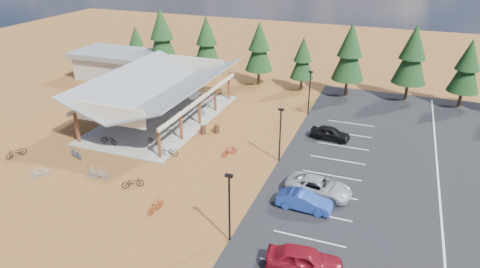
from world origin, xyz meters
The scene contains 38 objects.
ground centered at (0.00, 0.00, 0.00)m, with size 140.00×140.00×0.00m, color brown.
asphalt_lot centered at (18.50, 3.00, 0.02)m, with size 27.00×44.00×0.04m, color black.
concrete_pad centered at (-10.00, 7.00, 0.05)m, with size 10.60×18.60×0.10m, color gray.
bike_pavilion centered at (-10.00, 7.00, 3.82)m, with size 11.65×19.40×4.97m.
outbuilding centered at (-24.00, 18.00, 2.03)m, with size 11.00×7.00×3.90m.
lamp_post_0 centered at (5.00, -10.00, 2.98)m, with size 0.50×0.25×5.14m.
lamp_post_1 centered at (5.00, 2.00, 2.98)m, with size 0.50×0.25×5.14m.
lamp_post_2 centered at (5.00, 14.00, 2.98)m, with size 0.50×0.25×5.14m.
trash_bin_0 centered at (-3.96, 4.86, 0.45)m, with size 0.60×0.60×0.90m, color #422517.
trash_bin_1 centered at (-2.79, 5.63, 0.45)m, with size 0.60×0.60×0.90m, color #422517.
pine_0 centered at (-23.43, 22.90, 4.04)m, with size 2.84×2.84×6.63m.
pine_1 centered at (-17.81, 21.01, 5.98)m, with size 4.20×4.20×9.79m.
pine_2 centered at (-11.43, 22.19, 5.43)m, with size 3.82×3.82×8.89m.
pine_3 centered at (-3.75, 22.23, 5.29)m, with size 3.72×3.72×8.66m.
pine_4 centered at (2.27, 21.95, 4.36)m, with size 3.06×3.06×7.14m.
pine_5 centered at (8.13, 21.76, 5.71)m, with size 4.01×4.01×9.35m.
pine_6 centered at (15.33, 22.89, 5.79)m, with size 4.07×4.07×9.47m.
pine_7 centered at (21.39, 22.62, 5.06)m, with size 3.56×3.56×8.28m.
bike_0 centered at (-11.49, -0.80, 0.60)m, with size 0.67×1.92×1.01m, color black.
bike_1 centered at (-12.99, 6.09, 0.57)m, with size 0.44×1.57×0.94m, color gray.
bike_2 centered at (-12.28, 7.40, 0.57)m, with size 0.62×1.78×0.93m, color #0F448D.
bike_3 centered at (-10.98, 14.18, 0.58)m, with size 0.45×1.59×0.96m, color maroon.
bike_4 centered at (-7.40, 0.78, 0.53)m, with size 0.57×1.64×0.86m, color black.
bike_5 centered at (-7.62, 3.54, 0.60)m, with size 0.47×1.65×0.99m, color #A1A2A9.
bike_6 centered at (-6.39, 9.31, 0.53)m, with size 0.57×1.65×0.86m, color #214F93.
bike_7 centered at (-8.24, 14.19, 0.57)m, with size 0.44×1.56×0.93m, color maroon.
bike_8 centered at (-18.01, -5.91, 0.50)m, with size 0.66×1.90×1.00m, color black.
bike_9 centered at (-13.22, -8.04, 0.49)m, with size 0.46×1.62×0.97m, color #9B9CA3.
bike_10 centered at (-12.66, -4.14, 0.46)m, with size 0.61×1.76×0.92m, color navy.
bike_11 centered at (-1.36, -8.88, 0.51)m, with size 0.48×1.69×1.02m, color #9D3114.
bike_12 centered at (-4.89, -6.62, 0.48)m, with size 0.64×1.82×0.96m, color black.
bike_13 centered at (-8.45, -6.44, 0.55)m, with size 0.52×1.85×1.11m, color #919599.
bike_15 centered at (0.39, 1.33, 0.49)m, with size 0.46×1.63×0.98m, color maroon.
bike_16 centered at (-4.87, -0.81, 0.49)m, with size 0.65×1.85×0.97m, color black.
car_0 centered at (10.33, -11.06, 0.84)m, with size 1.89×4.69×1.60m, color maroon.
car_1 centered at (8.86, -4.67, 0.72)m, with size 1.45×4.15×1.37m, color #23419F.
car_2 centered at (9.48, -2.36, 0.76)m, with size 2.39×5.18×1.44m, color #A3A7AB.
car_4 centered at (8.54, 8.18, 0.71)m, with size 1.58×3.92×1.34m, color black.
Camera 1 is at (13.87, -31.41, 18.71)m, focal length 32.00 mm.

